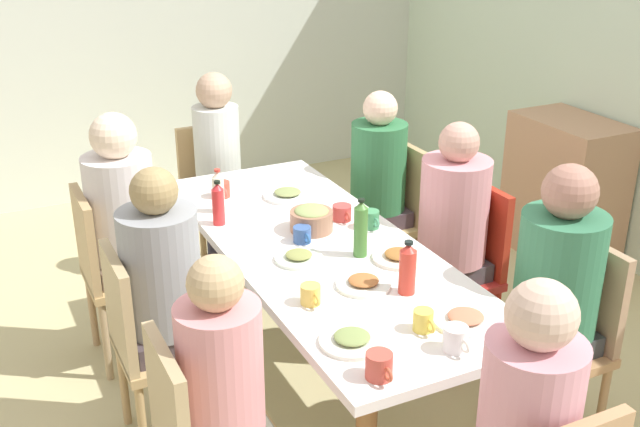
{
  "coord_description": "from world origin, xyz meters",
  "views": [
    {
      "loc": [
        2.72,
        -1.33,
        2.21
      ],
      "look_at": [
        0.0,
        0.0,
        0.92
      ],
      "focal_mm": 43.12,
      "sensor_mm": 36.0,
      "label": 1
    }
  ],
  "objects_px": {
    "chair_0": "(111,267)",
    "person_5": "(556,283)",
    "cup_0": "(342,213)",
    "cup_6": "(379,366)",
    "plate_1": "(352,340)",
    "cup_7": "(311,295)",
    "cup_3": "(371,219)",
    "bottle_2": "(218,204)",
    "cup_2": "(221,189)",
    "plate_5": "(399,257)",
    "chair_3": "(463,262)",
    "plate_4": "(363,283)",
    "plate_0": "(466,319)",
    "bottle_0": "(218,192)",
    "person_3": "(451,223)",
    "chair_4": "(148,338)",
    "plate_2": "(299,257)",
    "plate_3": "(288,194)",
    "side_cabinet": "(564,189)",
    "person_0": "(124,216)",
    "chair_5": "(565,332)",
    "cup_1": "(302,235)",
    "bottle_3": "(361,229)",
    "dining_table": "(320,263)",
    "cup_5": "(424,321)",
    "bottle_1": "(407,269)",
    "person_2": "(225,388)",
    "person_6": "(376,179)",
    "cup_4": "(456,339)",
    "bowl_0": "(311,219)",
    "chair_6": "(389,212)",
    "chair_7": "(215,191)",
    "person_4": "(165,284)",
    "person_7": "(218,160)"
  },
  "relations": [
    {
      "from": "bowl_0",
      "to": "cup_0",
      "type": "bearing_deg",
      "value": 103.51
    },
    {
      "from": "person_3",
      "to": "plate_2",
      "type": "height_order",
      "value": "person_3"
    },
    {
      "from": "person_0",
      "to": "chair_5",
      "type": "height_order",
      "value": "person_0"
    },
    {
      "from": "person_4",
      "to": "cup_4",
      "type": "height_order",
      "value": "person_4"
    },
    {
      "from": "chair_7",
      "to": "cup_6",
      "type": "xyz_separation_m",
      "value": [
        2.41,
        -0.26,
        0.3
      ]
    },
    {
      "from": "plate_3",
      "to": "side_cabinet",
      "type": "xyz_separation_m",
      "value": [
        -0.09,
        1.95,
        -0.33
      ]
    },
    {
      "from": "person_2",
      "to": "cup_4",
      "type": "bearing_deg",
      "value": 72.75
    },
    {
      "from": "chair_0",
      "to": "person_5",
      "type": "height_order",
      "value": "person_5"
    },
    {
      "from": "plate_0",
      "to": "cup_4",
      "type": "distance_m",
      "value": 0.19
    },
    {
      "from": "plate_1",
      "to": "cup_7",
      "type": "xyz_separation_m",
      "value": [
        -0.31,
        -0.01,
        0.02
      ]
    },
    {
      "from": "cup_1",
      "to": "side_cabinet",
      "type": "xyz_separation_m",
      "value": [
        -0.61,
        2.1,
        -0.35
      ]
    },
    {
      "from": "chair_0",
      "to": "person_3",
      "type": "xyz_separation_m",
      "value": [
        0.71,
        1.48,
        0.23
      ]
    },
    {
      "from": "chair_0",
      "to": "bottle_1",
      "type": "distance_m",
      "value": 1.57
    },
    {
      "from": "plate_1",
      "to": "cup_6",
      "type": "height_order",
      "value": "cup_6"
    },
    {
      "from": "cup_3",
      "to": "chair_6",
      "type": "bearing_deg",
      "value": 142.7
    },
    {
      "from": "person_5",
      "to": "bottle_0",
      "type": "distance_m",
      "value": 1.59
    },
    {
      "from": "cup_0",
      "to": "cup_6",
      "type": "bearing_deg",
      "value": -22.17
    },
    {
      "from": "person_3",
      "to": "chair_4",
      "type": "xyz_separation_m",
      "value": [
        0.0,
        -1.48,
        -0.23
      ]
    },
    {
      "from": "dining_table",
      "to": "cup_5",
      "type": "xyz_separation_m",
      "value": [
        0.79,
        0.02,
        0.13
      ]
    },
    {
      "from": "person_2",
      "to": "cup_5",
      "type": "height_order",
      "value": "person_2"
    },
    {
      "from": "person_7",
      "to": "bowl_0",
      "type": "height_order",
      "value": "person_7"
    },
    {
      "from": "person_2",
      "to": "cup_0",
      "type": "height_order",
      "value": "person_2"
    },
    {
      "from": "plate_2",
      "to": "cup_7",
      "type": "xyz_separation_m",
      "value": [
        0.35,
        -0.11,
        0.02
      ]
    },
    {
      "from": "cup_0",
      "to": "bottle_2",
      "type": "relative_size",
      "value": 0.59
    },
    {
      "from": "plate_3",
      "to": "chair_7",
      "type": "bearing_deg",
      "value": -173.31
    },
    {
      "from": "person_5",
      "to": "bottle_2",
      "type": "bearing_deg",
      "value": -137.86
    },
    {
      "from": "chair_6",
      "to": "cup_2",
      "type": "relative_size",
      "value": 7.29
    },
    {
      "from": "person_5",
      "to": "person_7",
      "type": "distance_m",
      "value": 2.18
    },
    {
      "from": "person_0",
      "to": "chair_0",
      "type": "bearing_deg",
      "value": -90.0
    },
    {
      "from": "chair_5",
      "to": "bottle_0",
      "type": "height_order",
      "value": "bottle_0"
    },
    {
      "from": "plate_5",
      "to": "bottle_1",
      "type": "distance_m",
      "value": 0.3
    },
    {
      "from": "person_0",
      "to": "person_2",
      "type": "height_order",
      "value": "person_0"
    },
    {
      "from": "chair_3",
      "to": "plate_4",
      "type": "distance_m",
      "value": 0.93
    },
    {
      "from": "cup_0",
      "to": "cup_3",
      "type": "bearing_deg",
      "value": 28.83
    },
    {
      "from": "cup_5",
      "to": "person_2",
      "type": "bearing_deg",
      "value": -96.17
    },
    {
      "from": "dining_table",
      "to": "plate_0",
      "type": "distance_m",
      "value": 0.84
    },
    {
      "from": "plate_4",
      "to": "cup_7",
      "type": "xyz_separation_m",
      "value": [
        0.03,
        -0.24,
        0.02
      ]
    },
    {
      "from": "cup_7",
      "to": "cup_5",
      "type": "bearing_deg",
      "value": 38.59
    },
    {
      "from": "plate_0",
      "to": "bottle_0",
      "type": "bearing_deg",
      "value": -161.51
    },
    {
      "from": "cup_2",
      "to": "plate_5",
      "type": "bearing_deg",
      "value": 23.43
    },
    {
      "from": "plate_1",
      "to": "cup_7",
      "type": "height_order",
      "value": "cup_7"
    },
    {
      "from": "plate_5",
      "to": "bowl_0",
      "type": "relative_size",
      "value": 1.17
    },
    {
      "from": "chair_5",
      "to": "cup_7",
      "type": "bearing_deg",
      "value": -104.44
    },
    {
      "from": "person_6",
      "to": "cup_4",
      "type": "distance_m",
      "value": 1.77
    },
    {
      "from": "person_7",
      "to": "plate_1",
      "type": "bearing_deg",
      "value": -6.63
    },
    {
      "from": "chair_5",
      "to": "side_cabinet",
      "type": "xyz_separation_m",
      "value": [
        -1.38,
        1.27,
        -0.06
      ]
    },
    {
      "from": "bottle_3",
      "to": "plate_5",
      "type": "bearing_deg",
      "value": 49.89
    },
    {
      "from": "cup_1",
      "to": "bottle_0",
      "type": "distance_m",
      "value": 0.54
    },
    {
      "from": "plate_0",
      "to": "plate_3",
      "type": "bearing_deg",
      "value": -176.57
    },
    {
      "from": "cup_0",
      "to": "side_cabinet",
      "type": "bearing_deg",
      "value": 104.38
    }
  ]
}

